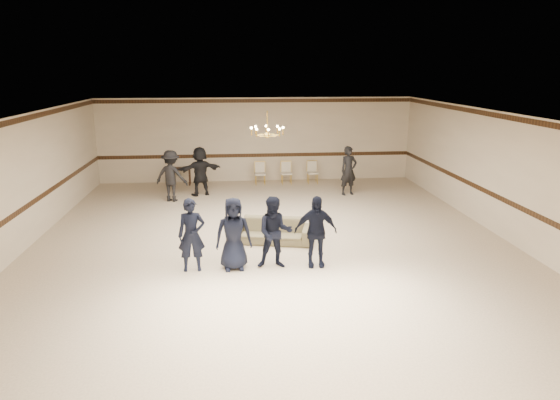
{
  "coord_description": "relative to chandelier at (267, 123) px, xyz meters",
  "views": [
    {
      "loc": [
        -0.95,
        -12.38,
        4.29
      ],
      "look_at": [
        0.2,
        -0.5,
        1.16
      ],
      "focal_mm": 32.41,
      "sensor_mm": 36.0,
      "label": 1
    }
  ],
  "objects": [
    {
      "name": "room",
      "position": [
        0.0,
        -1.0,
        -1.28
      ],
      "size": [
        12.01,
        14.01,
        3.21
      ],
      "color": "beige",
      "rests_on": "ground"
    },
    {
      "name": "banquet_chair_left",
      "position": [
        0.1,
        5.29,
        -2.46
      ],
      "size": [
        0.41,
        0.41,
        0.83
      ],
      "primitive_type": null,
      "rotation": [
        0.0,
        0.0,
        0.01
      ],
      "color": "beige",
      "rests_on": "floor"
    },
    {
      "name": "adult_left",
      "position": [
        -2.95,
        3.12,
        -2.03
      ],
      "size": [
        1.24,
        0.95,
        1.69
      ],
      "primitive_type": "imported",
      "rotation": [
        0.0,
        0.0,
        2.82
      ],
      "color": "black",
      "rests_on": "floor"
    },
    {
      "name": "adult_right",
      "position": [
        3.05,
        3.42,
        -2.03
      ],
      "size": [
        0.71,
        0.57,
        1.69
      ],
      "primitive_type": "imported",
      "rotation": [
        0.0,
        0.0,
        0.3
      ],
      "color": "black",
      "rests_on": "floor"
    },
    {
      "name": "boy_a",
      "position": [
        -1.86,
        -2.94,
        -2.07
      ],
      "size": [
        0.61,
        0.43,
        1.61
      ],
      "primitive_type": "imported",
      "rotation": [
        0.0,
        0.0,
        0.08
      ],
      "color": "black",
      "rests_on": "floor"
    },
    {
      "name": "chandelier",
      "position": [
        0.0,
        0.0,
        0.0
      ],
      "size": [
        0.94,
        0.94,
        0.89
      ],
      "primitive_type": null,
      "color": "gold",
      "rests_on": "ceiling"
    },
    {
      "name": "console_table",
      "position": [
        -2.9,
        5.49,
        -2.54
      ],
      "size": [
        0.8,
        0.37,
        0.66
      ],
      "primitive_type": "cube",
      "rotation": [
        0.0,
        0.0,
        -0.04
      ],
      "color": "black",
      "rests_on": "floor"
    },
    {
      "name": "chair_rail",
      "position": [
        0.0,
        5.99,
        -1.88
      ],
      "size": [
        12.0,
        0.02,
        0.14
      ],
      "primitive_type": "cube",
      "color": "#3B2311",
      "rests_on": "wall_back"
    },
    {
      "name": "banquet_chair_mid",
      "position": [
        1.1,
        5.29,
        -2.46
      ],
      "size": [
        0.4,
        0.4,
        0.83
      ],
      "primitive_type": null,
      "rotation": [
        0.0,
        0.0,
        -0.0
      ],
      "color": "beige",
      "rests_on": "floor"
    },
    {
      "name": "crown_molding",
      "position": [
        0.0,
        5.99,
        0.21
      ],
      "size": [
        12.0,
        0.02,
        0.14
      ],
      "primitive_type": "cube",
      "color": "#3B2311",
      "rests_on": "wall_back"
    },
    {
      "name": "settee",
      "position": [
        0.03,
        -1.25,
        -2.58
      ],
      "size": [
        2.16,
        1.23,
        0.59
      ],
      "primitive_type": "imported",
      "rotation": [
        0.0,
        0.0,
        -0.22
      ],
      "color": "brown",
      "rests_on": "floor"
    },
    {
      "name": "boy_d",
      "position": [
        0.84,
        -2.94,
        -2.07
      ],
      "size": [
        0.95,
        0.42,
        1.61
      ],
      "primitive_type": "imported",
      "rotation": [
        0.0,
        0.0,
        -0.02
      ],
      "color": "black",
      "rests_on": "floor"
    },
    {
      "name": "boy_c",
      "position": [
        -0.06,
        -2.94,
        -2.07
      ],
      "size": [
        0.82,
        0.66,
        1.61
      ],
      "primitive_type": "imported",
      "rotation": [
        0.0,
        0.0,
        -0.07
      ],
      "color": "black",
      "rests_on": "floor"
    },
    {
      "name": "banquet_chair_right",
      "position": [
        2.1,
        5.29,
        -2.46
      ],
      "size": [
        0.44,
        0.44,
        0.83
      ],
      "primitive_type": null,
      "rotation": [
        0.0,
        0.0,
        0.1
      ],
      "color": "beige",
      "rests_on": "floor"
    },
    {
      "name": "boy_b",
      "position": [
        -0.96,
        -2.94,
        -2.07
      ],
      "size": [
        0.82,
        0.57,
        1.61
      ],
      "primitive_type": "imported",
      "rotation": [
        0.0,
        0.0,
        0.08
      ],
      "color": "black",
      "rests_on": "floor"
    },
    {
      "name": "adult_mid",
      "position": [
        -2.05,
        3.82,
        -2.03
      ],
      "size": [
        1.65,
        1.03,
        1.69
      ],
      "primitive_type": "imported",
      "rotation": [
        0.0,
        0.0,
        3.51
      ],
      "color": "black",
      "rests_on": "floor"
    }
  ]
}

